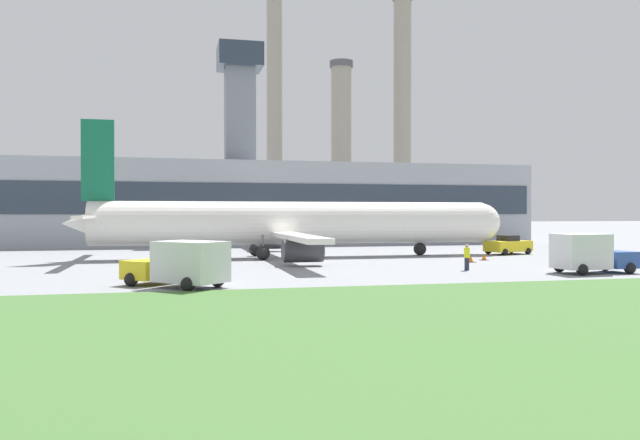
{
  "coord_description": "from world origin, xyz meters",
  "views": [
    {
      "loc": [
        -8.74,
        -47.85,
        3.71
      ],
      "look_at": [
        3.2,
        3.21,
        3.12
      ],
      "focal_mm": 35.0,
      "sensor_mm": 36.0,
      "label": 1
    }
  ],
  "objects_px": {
    "pushback_tug": "(508,246)",
    "fuel_truck": "(181,264)",
    "airplane": "(293,224)",
    "ground_crew_person": "(467,257)",
    "baggage_truck": "(589,254)"
  },
  "relations": [
    {
      "from": "pushback_tug",
      "to": "ground_crew_person",
      "type": "relative_size",
      "value": 2.7
    },
    {
      "from": "airplane",
      "to": "fuel_truck",
      "type": "relative_size",
      "value": 6.71
    },
    {
      "from": "ground_crew_person",
      "to": "pushback_tug",
      "type": "bearing_deg",
      "value": 51.59
    },
    {
      "from": "pushback_tug",
      "to": "ground_crew_person",
      "type": "distance_m",
      "value": 17.41
    },
    {
      "from": "airplane",
      "to": "fuel_truck",
      "type": "distance_m",
      "value": 21.5
    },
    {
      "from": "airplane",
      "to": "fuel_truck",
      "type": "xyz_separation_m",
      "value": [
        -9.37,
        -19.28,
        -1.69
      ]
    },
    {
      "from": "pushback_tug",
      "to": "fuel_truck",
      "type": "xyz_separation_m",
      "value": [
        -28.93,
        -18.86,
        0.37
      ]
    },
    {
      "from": "baggage_truck",
      "to": "fuel_truck",
      "type": "height_order",
      "value": "baggage_truck"
    },
    {
      "from": "pushback_tug",
      "to": "fuel_truck",
      "type": "bearing_deg",
      "value": -146.91
    },
    {
      "from": "baggage_truck",
      "to": "fuel_truck",
      "type": "relative_size",
      "value": 0.91
    },
    {
      "from": "pushback_tug",
      "to": "baggage_truck",
      "type": "height_order",
      "value": "baggage_truck"
    },
    {
      "from": "pushback_tug",
      "to": "ground_crew_person",
      "type": "height_order",
      "value": "pushback_tug"
    },
    {
      "from": "airplane",
      "to": "pushback_tug",
      "type": "relative_size",
      "value": 8.1
    },
    {
      "from": "fuel_truck",
      "to": "airplane",
      "type": "bearing_deg",
      "value": 64.09
    },
    {
      "from": "airplane",
      "to": "pushback_tug",
      "type": "bearing_deg",
      "value": -1.25
    }
  ]
}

